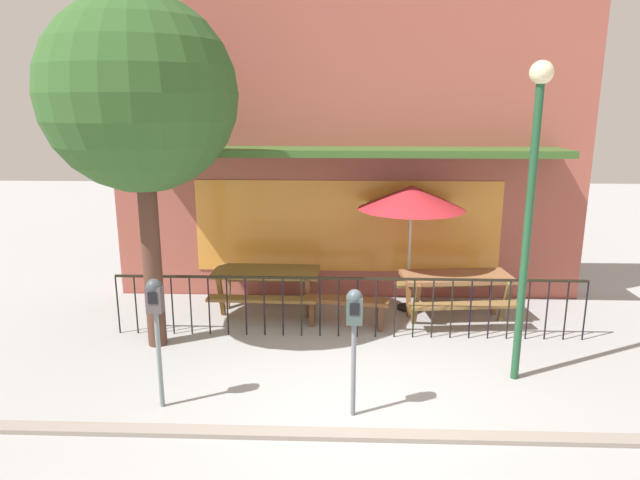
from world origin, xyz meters
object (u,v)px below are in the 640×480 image
patio_umbrella (412,198)px  street_lamp (532,181)px  patio_bench (346,306)px  parking_meter_far (156,309)px  picnic_table_left (267,279)px  picnic_table_right (456,284)px  street_tree (140,96)px  parking_meter_near (354,319)px

patio_umbrella → street_lamp: bearing=-66.1°
patio_bench → parking_meter_far: 3.52m
picnic_table_left → parking_meter_far: 3.33m
picnic_table_right → street_lamp: (0.38, -2.11, 2.02)m
picnic_table_left → patio_umbrella: size_ratio=0.83×
picnic_table_right → patio_bench: picnic_table_right is taller
street_tree → patio_umbrella: bearing=22.5°
patio_umbrella → patio_bench: size_ratio=1.54×
picnic_table_left → patio_umbrella: 2.84m
patio_bench → street_lamp: size_ratio=0.35×
picnic_table_left → street_tree: 3.65m
parking_meter_far → street_lamp: 4.75m
parking_meter_near → patio_umbrella: bearing=73.6°
picnic_table_left → picnic_table_right: (3.21, -0.17, 0.00)m
picnic_table_left → patio_umbrella: (2.47, 0.27, 1.39)m
patio_umbrella → street_tree: bearing=-157.5°
parking_meter_near → street_lamp: street_lamp is taller
street_tree → parking_meter_near: bearing=-32.9°
street_tree → street_lamp: street_tree is taller
picnic_table_left → parking_meter_near: size_ratio=1.18×
patio_bench → parking_meter_near: (0.07, -2.69, 0.84)m
picnic_table_right → patio_umbrella: bearing=149.8°
street_lamp → picnic_table_right: bearing=100.3°
street_lamp → patio_umbrella: bearing=113.9°
parking_meter_near → street_lamp: 2.78m
patio_umbrella → parking_meter_far: patio_umbrella is taller
patio_umbrella → patio_bench: 2.15m
picnic_table_right → parking_meter_far: 5.09m
parking_meter_near → picnic_table_left: bearing=113.7°
parking_meter_far → street_lamp: size_ratio=0.40×
picnic_table_left → street_lamp: size_ratio=0.45×
parking_meter_near → street_lamp: size_ratio=0.38×
picnic_table_left → parking_meter_near: 3.61m
picnic_table_left → parking_meter_near: bearing=-66.3°
picnic_table_right → patio_bench: bearing=-167.7°
picnic_table_left → street_lamp: 4.71m
picnic_table_left → patio_bench: (1.36, -0.57, -0.26)m
patio_umbrella → picnic_table_left: bearing=-173.8°
patio_bench → parking_meter_far: size_ratio=0.89×
picnic_table_left → parking_meter_far: parking_meter_far is taller
patio_umbrella → parking_meter_far: 4.83m
picnic_table_left → parking_meter_far: bearing=-105.2°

